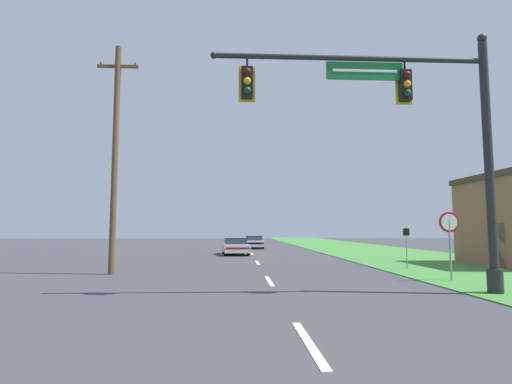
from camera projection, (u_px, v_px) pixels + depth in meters
The scene contains 8 objects.
grass_verge_right at pixel (386, 253), 31.12m from camera, with size 10.00×110.00×0.04m.
road_center_line at pixel (257, 263), 22.64m from camera, with size 0.16×34.80×0.01m.
signal_mast at pixel (422, 132), 12.03m from camera, with size 8.64×0.47×7.93m.
car_ahead at pixel (236, 246), 29.86m from camera, with size 2.12×4.50×1.19m.
far_car at pixel (254, 242), 39.50m from camera, with size 1.82×4.64×1.19m.
stop_sign at pixel (449, 230), 14.76m from camera, with size 0.76×0.07×2.50m.
route_sign_post at pixel (406, 237), 19.07m from camera, with size 0.55×0.06×2.03m.
utility_pole_near at pixel (115, 154), 17.30m from camera, with size 1.80×0.26×9.99m.
Camera 1 is at (-1.23, -0.88, 1.92)m, focal length 28.00 mm.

